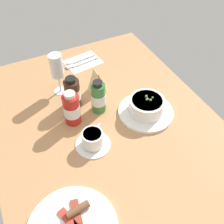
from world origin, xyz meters
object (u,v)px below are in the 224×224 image
porridge_bowl (146,107)px  menu_card (97,81)px  sauce_bottle_red (72,109)px  coffee_cup (93,140)px  sauce_bottle_green (98,97)px  wine_glass (57,68)px  cutlery_setting (82,62)px  sauce_bottle_brown (73,93)px

porridge_bowl → menu_card: 24.16cm
sauce_bottle_red → coffee_cup: bearing=-170.5°
sauce_bottle_red → menu_card: sauce_bottle_red is taller
sauce_bottle_green → menu_card: size_ratio=1.42×
porridge_bowl → wine_glass: bearing=43.6°
coffee_cup → wine_glass: 33.91cm
coffee_cup → porridge_bowl: bearing=-78.1°
cutlery_setting → sauce_bottle_brown: 29.73cm
wine_glass → sauce_bottle_green: (-17.35, -10.19, -5.80)cm
sauce_bottle_green → sauce_bottle_red: bearing=96.8°
menu_card → cutlery_setting: bearing=-4.3°
cutlery_setting → wine_glass: (-15.47, 15.83, 12.08)cm
sauce_bottle_green → coffee_cup: bearing=149.2°
wine_glass → menu_card: 17.19cm
coffee_cup → wine_glass: bearing=2.0°
porridge_bowl → sauce_bottle_brown: sauce_bottle_brown is taller
porridge_bowl → sauce_bottle_brown: bearing=54.4°
wine_glass → sauce_bottle_red: (-18.71, 1.19, -5.75)cm
porridge_bowl → sauce_bottle_red: 28.75cm
coffee_cup → sauce_bottle_red: sauce_bottle_red is taller
cutlery_setting → sauce_bottle_red: sauce_bottle_red is taller
sauce_bottle_green → sauce_bottle_red: size_ratio=0.99×
porridge_bowl → menu_card: (20.98, 11.88, 1.64)cm
wine_glass → menu_card: wine_glass is taller
sauce_bottle_brown → sauce_bottle_red: (-8.44, 3.39, 0.32)cm
cutlery_setting → sauce_bottle_green: size_ratio=1.27×
wine_glass → sauce_bottle_red: bearing=176.4°
sauce_bottle_brown → porridge_bowl: bearing=-125.6°
wine_glass → menu_card: (-6.34, -14.17, -7.38)cm
coffee_cup → sauce_bottle_green: (15.21, -9.05, 3.61)cm
cutlery_setting → sauce_bottle_green: 33.88cm
wine_glass → sauce_bottle_green: wine_glass is taller
porridge_bowl → cutlery_setting: 44.10cm
cutlery_setting → wine_glass: 25.21cm
wine_glass → sauce_bottle_green: 20.94cm
cutlery_setting → porridge_bowl: bearing=-166.6°
sauce_bottle_brown → menu_card: (3.92, -11.97, -1.31)cm
cutlery_setting → coffee_cup: coffee_cup is taller
sauce_bottle_brown → coffee_cup: bearing=177.3°
porridge_bowl → sauce_bottle_red: sauce_bottle_red is taller
porridge_bowl → cutlery_setting: (42.78, 10.23, -3.07)cm
porridge_bowl → wine_glass: wine_glass is taller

